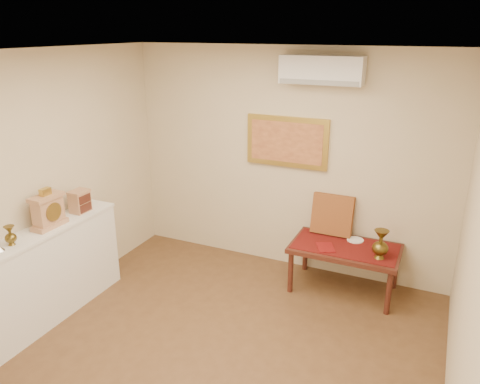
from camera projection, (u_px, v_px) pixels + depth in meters
The scene contains 17 objects.
floor at pixel (199, 370), 4.16m from camera, with size 4.50×4.50×0.00m, color brown.
ceiling at pixel (188, 55), 3.26m from camera, with size 4.50×4.50×0.00m, color white.
wall_back at pixel (287, 162), 5.64m from camera, with size 4.00×0.02×2.70m, color beige.
wall_left at pixel (13, 196), 4.49m from camera, with size 0.02×4.50×2.70m, color beige.
wall_right at pixel (472, 286), 2.93m from camera, with size 0.02×4.50×2.70m, color beige.
brass_urn_small at pixel (10, 233), 4.28m from camera, with size 0.11×0.11×0.24m, color brown, non-canonical shape.
table_cloth at pixel (345, 246), 5.26m from camera, with size 1.14×0.59×0.01m, color #601210.
brass_urn_tall at pixel (381, 241), 4.92m from camera, with size 0.17×0.17×0.39m, color brown, non-canonical shape.
plate at pixel (355, 240), 5.39m from camera, with size 0.19×0.19×0.01m, color white.
menu at pixel (325, 247), 5.21m from camera, with size 0.18×0.25×0.01m, color maroon.
cushion at pixel (332, 215), 5.50m from camera, with size 0.48×0.10×0.48m, color maroon.
display_ledge at pixel (39, 278), 4.71m from camera, with size 0.37×2.02×0.98m.
mantel_clock at pixel (48, 211), 4.66m from camera, with size 0.17×0.36×0.41m.
wooden_chest at pixel (80, 201), 5.06m from camera, with size 0.16×0.21×0.24m.
low_table at pixel (345, 252), 5.28m from camera, with size 1.20×0.70×0.55m.
painting at pixel (287, 142), 5.54m from camera, with size 1.00×0.06×0.60m.
ac_unit at pixel (322, 70), 5.01m from camera, with size 0.90×0.25×0.30m.
Camera 1 is at (1.74, -2.94, 2.88)m, focal length 35.00 mm.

